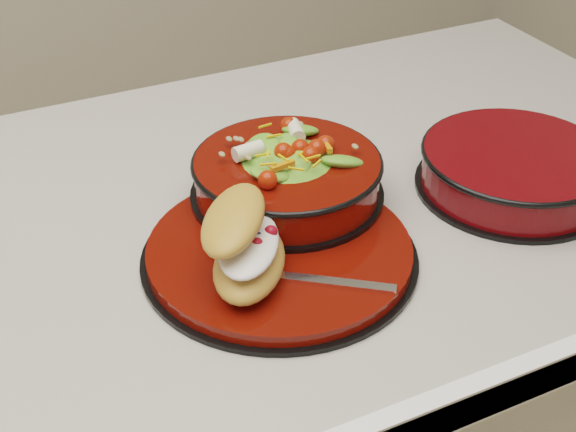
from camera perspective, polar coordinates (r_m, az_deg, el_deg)
name	(u,v)px	position (r m, az deg, el deg)	size (l,w,h in m)	color
dinner_plate	(280,252)	(0.88, -0.54, -2.60)	(0.30, 0.30, 0.02)	black
salad_bowl	(287,170)	(0.93, -0.07, 3.31)	(0.23, 0.23, 0.10)	black
croissant	(246,243)	(0.81, -2.97, -1.96)	(0.13, 0.16, 0.08)	#C5883C
fork	(310,279)	(0.82, 1.57, -4.52)	(0.14, 0.11, 0.00)	silver
extra_bowl	(515,168)	(1.03, 15.81, 3.30)	(0.24, 0.24, 0.05)	black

